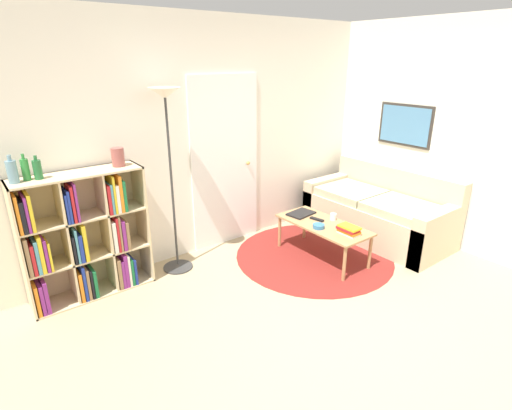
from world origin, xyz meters
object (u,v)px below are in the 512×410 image
bottle_left (12,172)px  bottle_middle (25,169)px  bookshelf (83,239)px  laptop (301,213)px  couch (380,213)px  coffee_table (323,227)px  cup (333,217)px  bowl (319,226)px  floor_lamp (167,126)px  bottle_right (37,169)px  vase_on_shelf (118,157)px

bottle_left → bottle_middle: 0.10m
bookshelf → laptop: (2.32, -0.49, -0.15)m
bottle_left → couch: bearing=-12.4°
bookshelf → laptop: 2.38m
bookshelf → coffee_table: size_ratio=1.11×
coffee_table → cup: (0.17, 0.01, 0.08)m
coffee_table → bottle_left: bearing=163.2°
couch → laptop: 1.12m
laptop → bottle_left: bottle_left is taller
coffee_table → bowl: bowl is taller
coffee_table → cup: size_ratio=14.04×
floor_lamp → bottle_left: 1.36m
cup → bowl: bearing=-168.2°
bookshelf → couch: 3.48m
bottle_left → bowl: bearing=-18.6°
couch → bowl: 1.19m
couch → bowl: (-1.18, -0.05, 0.14)m
bookshelf → bottle_right: (-0.26, -0.00, 0.71)m
couch → bottle_middle: size_ratio=8.10×
floor_lamp → bottle_middle: 1.27m
coffee_table → vase_on_shelf: (-1.91, 0.84, 0.92)m
cup → vase_on_shelf: vase_on_shelf is taller
bowl → vase_on_shelf: 2.17m
bowl → vase_on_shelf: bearing=153.2°
laptop → cup: 0.39m
floor_lamp → vase_on_shelf: bearing=172.8°
coffee_table → bottle_left: bottle_left is taller
bowl → bottle_left: (-2.63, 0.89, 0.87)m
coffee_table → bottle_left: size_ratio=4.70×
bookshelf → bottle_left: size_ratio=5.24×
bookshelf → bottle_middle: bearing=176.2°
bookshelf → vase_on_shelf: vase_on_shelf is taller
couch → coffee_table: size_ratio=1.65×
vase_on_shelf → bottle_right: bearing=-179.5°
coffee_table → laptop: 0.36m
bottle_right → bowl: bearing=-20.0°
bottle_middle → vase_on_shelf: 0.76m
bookshelf → vase_on_shelf: bearing=0.1°
bottle_left → bottle_middle: bearing=17.5°
bookshelf → bowl: (2.19, -0.90, -0.14)m
vase_on_shelf → bowl: bearing=-26.8°
bookshelf → couch: (3.37, -0.84, -0.28)m
couch → cup: couch is taller
coffee_table → vase_on_shelf: bearing=156.2°
bottle_left → vase_on_shelf: bottle_left is taller
vase_on_shelf → cup: bearing=-21.9°
couch → vase_on_shelf: size_ratio=10.31×
bottle_left → vase_on_shelf: size_ratio=1.33×
floor_lamp → bottle_right: 1.19m
bookshelf → cup: bearing=-18.5°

